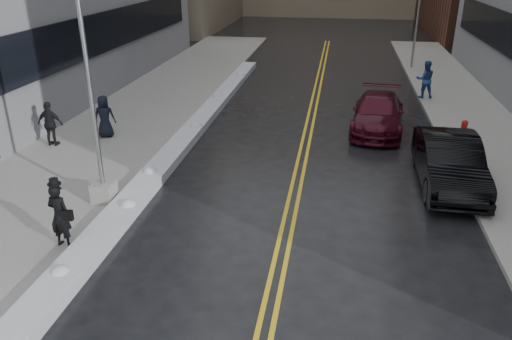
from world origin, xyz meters
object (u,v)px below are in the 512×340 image
at_px(car_black, 449,162).
at_px(pedestrian_d, 50,124).
at_px(traffic_signal, 418,17).
at_px(pedestrian_east, 425,79).
at_px(fire_hydrant, 464,128).
at_px(car_maroon, 378,113).
at_px(pedestrian_c, 105,116).
at_px(pedestrian_fedora, 60,216).
at_px(lamppost, 95,128).

bearing_deg(car_black, pedestrian_d, 176.43).
xyz_separation_m(traffic_signal, pedestrian_east, (-0.30, -7.83, -2.27)).
relative_size(fire_hydrant, car_maroon, 0.14).
bearing_deg(pedestrian_east, fire_hydrant, 91.78).
distance_m(traffic_signal, car_black, 18.96).
distance_m(pedestrian_c, car_maroon, 11.76).
bearing_deg(fire_hydrant, traffic_signal, 92.05).
height_order(fire_hydrant, pedestrian_c, pedestrian_c).
bearing_deg(pedestrian_fedora, fire_hydrant, -129.76).
bearing_deg(traffic_signal, car_black, -93.05).
bearing_deg(pedestrian_d, car_black, 176.42).
xyz_separation_m(pedestrian_east, car_maroon, (-2.70, -5.38, -0.36)).
distance_m(lamppost, car_black, 11.40).
bearing_deg(fire_hydrant, pedestrian_c, -170.71).
bearing_deg(traffic_signal, pedestrian_fedora, -115.40).
height_order(fire_hydrant, car_maroon, car_maroon).
relative_size(pedestrian_d, pedestrian_east, 0.91).
distance_m(lamppost, fire_hydrant, 14.81).
relative_size(pedestrian_east, car_maroon, 0.37).
relative_size(pedestrian_d, car_black, 0.34).
bearing_deg(fire_hydrant, pedestrian_east, 97.39).
bearing_deg(car_maroon, fire_hydrant, -7.13).
bearing_deg(pedestrian_d, car_maroon, -160.42).
distance_m(lamppost, pedestrian_c, 6.30).
bearing_deg(lamppost, car_black, 16.69).
relative_size(fire_hydrant, traffic_signal, 0.12).
bearing_deg(pedestrian_fedora, pedestrian_c, -63.20).
relative_size(fire_hydrant, pedestrian_d, 0.41).
xyz_separation_m(lamppost, car_maroon, (8.80, 8.79, -1.77)).
bearing_deg(pedestrian_east, pedestrian_c, 25.92).
relative_size(pedestrian_c, car_black, 0.34).
bearing_deg(car_maroon, pedestrian_d, -155.09).
distance_m(fire_hydrant, pedestrian_c, 15.02).
xyz_separation_m(lamppost, fire_hydrant, (12.30, 8.00, -1.98)).
height_order(pedestrian_d, car_maroon, pedestrian_d).
bearing_deg(fire_hydrant, pedestrian_fedora, -138.91).
distance_m(traffic_signal, pedestrian_d, 24.00).
xyz_separation_m(pedestrian_c, car_maroon, (11.31, 3.21, -0.26)).
bearing_deg(pedestrian_c, traffic_signal, -140.33).
xyz_separation_m(traffic_signal, pedestrian_c, (-14.31, -16.42, -2.37)).
bearing_deg(car_maroon, pedestrian_east, 68.96).
xyz_separation_m(lamppost, pedestrian_c, (-2.51, 5.58, -1.50)).
bearing_deg(pedestrian_c, fire_hydrant, -179.96).
distance_m(lamppost, pedestrian_east, 18.30).
xyz_separation_m(car_black, car_maroon, (-2.00, 5.55, -0.09)).
bearing_deg(car_black, pedestrian_east, 86.62).
bearing_deg(pedestrian_d, pedestrian_east, -147.38).
bearing_deg(car_black, fire_hydrant, 72.80).
bearing_deg(lamppost, fire_hydrant, 33.04).
height_order(pedestrian_c, pedestrian_d, pedestrian_d).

